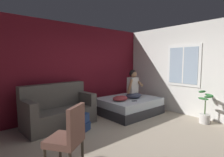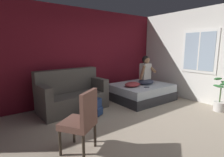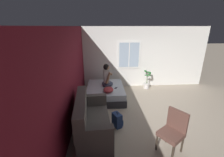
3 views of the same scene
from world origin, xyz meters
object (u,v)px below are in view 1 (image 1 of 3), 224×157
couch (58,110)px  bed (129,106)px  person_seated (133,86)px  cell_phone (134,101)px  throw_pillow (120,98)px  backpack (83,123)px  side_chair (68,135)px  potted_plant (205,112)px

couch → bed: bearing=-11.4°
person_seated → bed: bearing=151.1°
cell_phone → throw_pillow: bearing=74.1°
couch → backpack: size_ratio=3.84×
bed → side_chair: (-2.74, -1.43, 0.30)m
potted_plant → person_seated: bearing=111.9°
throw_pillow → cell_phone: size_ratio=3.33×
side_chair → cell_phone: size_ratio=6.81×
bed → potted_plant: bearing=-65.7°
backpack → throw_pillow: bearing=8.1°
side_chair → backpack: 1.51m
couch → cell_phone: couch is taller
couch → backpack: couch is taller
side_chair → person_seated: (2.86, 1.36, 0.30)m
throw_pillow → potted_plant: bearing=-53.8°
backpack → potted_plant: potted_plant is taller
side_chair → cell_phone: side_chair is taller
bed → throw_pillow: bearing=-167.8°
bed → couch: size_ratio=0.99×
person_seated → throw_pillow: (-0.58, -0.03, -0.29)m
bed → backpack: size_ratio=3.80×
bed → person_seated: 0.62m
backpack → throw_pillow: 1.41m
couch → cell_phone: 2.07m
side_chair → throw_pillow: bearing=30.3°
backpack → potted_plant: bearing=-31.2°
backpack → couch: bearing=111.6°
bed → couch: bearing=168.6°
couch → cell_phone: bearing=-23.2°
cell_phone → potted_plant: potted_plant is taller
couch → throw_pillow: (1.63, -0.52, 0.16)m
side_chair → couch: bearing=70.7°
side_chair → potted_plant: 3.64m
person_seated → backpack: person_seated is taller
backpack → side_chair: bearing=-129.2°
person_seated → cell_phone: person_seated is taller
couch → person_seated: (2.21, -0.49, 0.44)m
backpack → throw_pillow: throw_pillow is taller
couch → person_seated: 2.31m
couch → potted_plant: 3.76m
couch → backpack: bearing=-68.4°
bed → backpack: (-1.81, -0.29, -0.04)m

